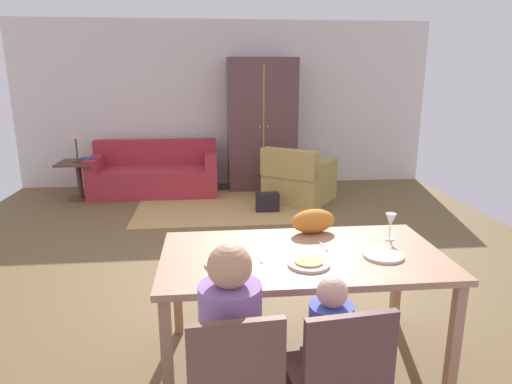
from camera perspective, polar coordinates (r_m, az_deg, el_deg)
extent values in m
cube|color=brown|center=(4.93, -2.24, -7.49)|extent=(6.85, 6.21, 0.02)
cube|color=silver|center=(7.73, -3.84, 10.97)|extent=(6.85, 0.10, 2.70)
cube|color=tan|center=(2.88, 5.89, -8.09)|extent=(1.77, 0.95, 0.04)
cube|color=tan|center=(2.66, -11.17, -19.77)|extent=(0.06, 0.06, 0.72)
cube|color=tan|center=(2.98, 23.80, -16.69)|extent=(0.06, 0.06, 0.72)
cube|color=tan|center=(3.37, -9.91, -11.78)|extent=(0.06, 0.06, 0.72)
cube|color=tan|center=(3.64, 17.40, -10.25)|extent=(0.06, 0.06, 0.72)
cylinder|color=white|center=(2.71, -3.83, -8.94)|extent=(0.25, 0.25, 0.02)
cylinder|color=gold|center=(2.70, -3.84, -8.65)|extent=(0.17, 0.17, 0.01)
cylinder|color=silver|center=(2.71, 6.67, -8.99)|extent=(0.25, 0.25, 0.02)
cylinder|color=#E79841|center=(2.70, 6.68, -8.70)|extent=(0.17, 0.17, 0.01)
cylinder|color=silver|center=(2.92, 15.78, -7.69)|extent=(0.25, 0.25, 0.02)
cylinder|color=silver|center=(3.21, 16.48, -5.74)|extent=(0.06, 0.06, 0.01)
cylinder|color=silver|center=(3.20, 16.54, -4.94)|extent=(0.01, 0.01, 0.09)
cone|color=silver|center=(3.17, 16.66, -3.40)|extent=(0.07, 0.07, 0.09)
cube|color=silver|center=(2.79, 0.71, -8.31)|extent=(0.03, 0.15, 0.01)
cube|color=silver|center=(3.00, 8.51, -6.78)|extent=(0.03, 0.17, 0.01)
cube|color=brown|center=(2.33, -3.06, -22.96)|extent=(0.45, 0.45, 0.04)
cube|color=brown|center=(2.04, -2.46, -21.08)|extent=(0.42, 0.07, 0.42)
cylinder|color=#956CB8|center=(2.24, -3.23, -16.95)|extent=(0.30, 0.30, 0.46)
sphere|color=tan|center=(2.09, -3.36, -9.34)|extent=(0.21, 0.21, 0.21)
cube|color=brown|center=(2.40, 9.55, -21.99)|extent=(0.46, 0.46, 0.04)
cube|color=brown|center=(2.12, 11.81, -19.89)|extent=(0.42, 0.09, 0.42)
cylinder|color=#4957BA|center=(2.34, 9.36, -17.47)|extent=(0.22, 0.22, 0.33)
sphere|color=beige|center=(2.22, 9.61, -12.36)|extent=(0.15, 0.15, 0.15)
ellipsoid|color=orange|center=(3.22, 7.23, -3.66)|extent=(0.34, 0.21, 0.17)
cube|color=tan|center=(6.54, -3.48, -1.74)|extent=(2.60, 1.80, 0.01)
cube|color=#A92B38|center=(7.31, -12.64, 1.37)|extent=(1.95, 0.84, 0.42)
cube|color=#A92B38|center=(7.56, -12.52, 4.99)|extent=(1.95, 0.20, 0.40)
cube|color=#A92B38|center=(7.40, -19.60, 3.50)|extent=(0.18, 0.84, 0.20)
cube|color=#A92B38|center=(7.19, -5.74, 3.97)|extent=(0.18, 0.84, 0.20)
cube|color=tan|center=(6.80, 5.53, 0.67)|extent=(1.19, 1.18, 0.42)
cube|color=tan|center=(6.41, 4.26, 3.60)|extent=(0.80, 0.68, 0.40)
cube|color=tan|center=(6.59, 8.20, 2.91)|extent=(0.66, 0.78, 0.20)
cube|color=tan|center=(6.88, 3.09, 3.53)|extent=(0.66, 0.78, 0.20)
cube|color=brown|center=(7.41, 0.72, 8.51)|extent=(1.10, 0.56, 2.10)
cube|color=#B39744|center=(7.13, 0.98, 8.26)|extent=(0.02, 0.01, 1.89)
sphere|color=#B39744|center=(7.12, 0.50, 8.25)|extent=(0.04, 0.04, 0.04)
sphere|color=#B39744|center=(7.14, 1.47, 8.26)|extent=(0.04, 0.04, 0.04)
cube|color=brown|center=(7.26, -21.58, 3.47)|extent=(0.56, 0.56, 0.03)
cylinder|color=brown|center=(7.32, -21.37, 1.24)|extent=(0.08, 0.08, 0.55)
cylinder|color=brown|center=(7.38, -21.18, -0.72)|extent=(0.36, 0.36, 0.03)
cylinder|color=#413F2E|center=(7.26, -21.60, 3.66)|extent=(0.16, 0.16, 0.02)
cylinder|color=#413F2E|center=(7.23, -21.74, 5.06)|extent=(0.02, 0.02, 0.34)
cone|color=#BFA78F|center=(7.19, -21.93, 7.10)|extent=(0.26, 0.26, 0.18)
cube|color=maroon|center=(7.20, -20.41, 3.73)|extent=(0.22, 0.16, 0.03)
cube|color=#353F81|center=(7.22, -20.44, 3.98)|extent=(0.22, 0.16, 0.03)
cube|color=black|center=(6.25, 1.45, -1.27)|extent=(0.32, 0.16, 0.26)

